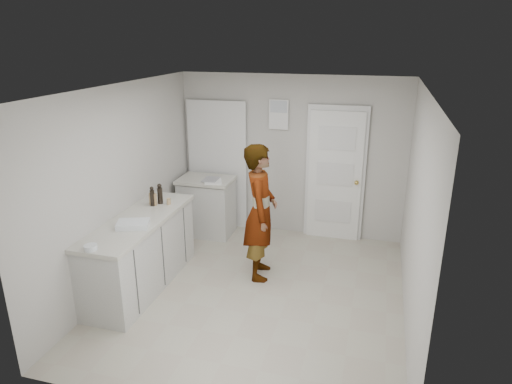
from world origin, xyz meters
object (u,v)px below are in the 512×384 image
(egg_bowl, at_px, (91,247))
(spice_jar, at_px, (169,201))
(person, at_px, (260,212))
(oil_cruet_a, at_px, (160,194))
(baking_dish, at_px, (133,224))
(oil_cruet_b, at_px, (152,197))
(cake_mix_box, at_px, (153,199))

(egg_bowl, bearing_deg, spice_jar, 82.57)
(person, height_order, oil_cruet_a, person)
(spice_jar, bearing_deg, egg_bowl, -97.43)
(baking_dish, bearing_deg, oil_cruet_a, 93.55)
(person, xyz_separation_m, oil_cruet_b, (-1.40, -0.23, 0.16))
(cake_mix_box, relative_size, oil_cruet_b, 0.61)
(oil_cruet_b, height_order, egg_bowl, oil_cruet_b)
(oil_cruet_a, relative_size, oil_cruet_b, 1.04)
(egg_bowl, bearing_deg, oil_cruet_a, 87.33)
(cake_mix_box, distance_m, baking_dish, 0.73)
(person, relative_size, spice_jar, 21.63)
(person, xyz_separation_m, baking_dish, (-1.29, -0.91, 0.06))
(person, bearing_deg, oil_cruet_b, 88.45)
(baking_dish, distance_m, egg_bowl, 0.67)
(oil_cruet_b, bearing_deg, egg_bowl, -90.45)
(person, xyz_separation_m, spice_jar, (-1.22, -0.12, 0.07))
(cake_mix_box, relative_size, spice_jar, 1.96)
(spice_jar, relative_size, oil_cruet_b, 0.31)
(spice_jar, distance_m, egg_bowl, 1.46)
(person, distance_m, spice_jar, 1.23)
(cake_mix_box, relative_size, oil_cruet_a, 0.59)
(oil_cruet_b, xyz_separation_m, egg_bowl, (-0.01, -1.35, -0.10))
(oil_cruet_a, bearing_deg, egg_bowl, -92.67)
(baking_dish, bearing_deg, egg_bowl, -100.10)
(cake_mix_box, distance_m, oil_cruet_a, 0.11)
(spice_jar, bearing_deg, cake_mix_box, -157.33)
(cake_mix_box, bearing_deg, person, 24.57)
(baking_dish, xyz_separation_m, egg_bowl, (-0.12, -0.66, -0.00))
(oil_cruet_a, distance_m, oil_cruet_b, 0.12)
(cake_mix_box, height_order, spice_jar, cake_mix_box)
(oil_cruet_a, bearing_deg, baking_dish, -86.45)
(person, height_order, spice_jar, person)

